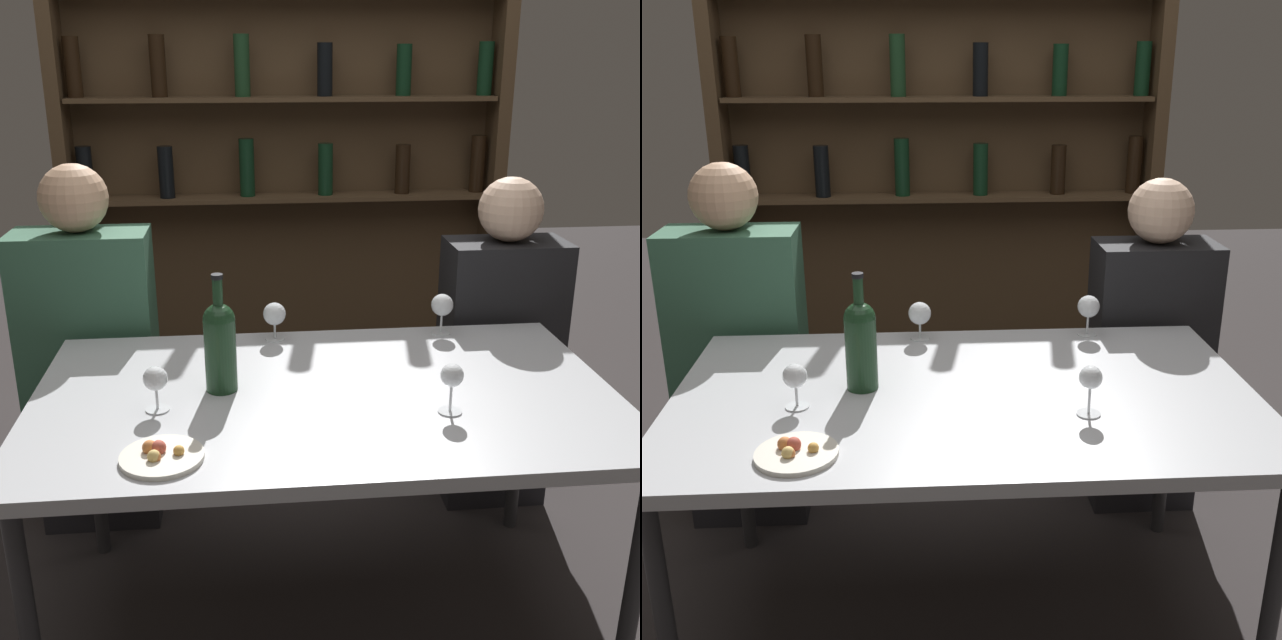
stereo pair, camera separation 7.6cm
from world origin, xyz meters
TOP-DOWN VIEW (x-y plane):
  - ground_plane at (0.00, 0.00)m, footprint 10.00×10.00m
  - dining_table at (0.00, 0.00)m, footprint 1.52×0.91m
  - wine_rack_wall at (-0.00, 1.69)m, footprint 2.00×0.21m
  - wine_bottle at (-0.27, 0.04)m, footprint 0.08×0.08m
  - wine_glass_0 at (0.41, 0.39)m, footprint 0.07×0.07m
  - wine_glass_1 at (-0.43, -0.07)m, footprint 0.06×0.06m
  - wine_glass_2 at (-0.11, 0.39)m, footprint 0.07×0.07m
  - wine_glass_3 at (0.29, -0.15)m, footprint 0.06×0.06m
  - food_plate_0 at (-0.40, -0.31)m, footprint 0.18×0.18m
  - seated_person_left at (-0.72, 0.61)m, footprint 0.43×0.22m
  - seated_person_right at (0.69, 0.61)m, footprint 0.40×0.22m

SIDE VIEW (x-z plane):
  - ground_plane at x=0.00m, z-range 0.00..0.00m
  - seated_person_right at x=0.69m, z-range -0.03..1.16m
  - seated_person_left at x=-0.72m, z-range -0.04..1.22m
  - dining_table at x=0.00m, z-range 0.31..1.05m
  - food_plate_0 at x=-0.40m, z-range 0.73..0.76m
  - wine_glass_2 at x=-0.11m, z-range 0.76..0.87m
  - wine_glass_1 at x=-0.43m, z-range 0.76..0.87m
  - wine_glass_0 at x=0.41m, z-range 0.76..0.89m
  - wine_glass_3 at x=0.29m, z-range 0.76..0.89m
  - wine_bottle at x=-0.27m, z-range 0.71..1.03m
  - wine_rack_wall at x=0.00m, z-range 0.05..2.14m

